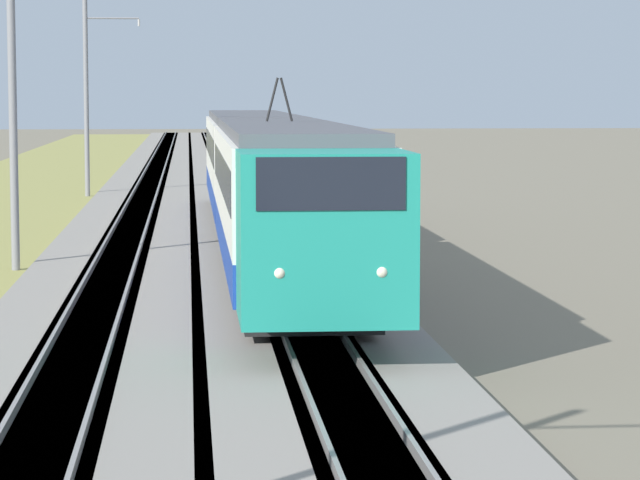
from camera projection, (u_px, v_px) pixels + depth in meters
The scene contains 7 objects.
ballast_main at pixel (134, 224), 53.51m from camera, with size 240.00×4.40×0.30m.
ballast_adjacent at pixel (252, 224), 53.87m from camera, with size 240.00×4.40×0.30m.
track_main at pixel (134, 224), 53.51m from camera, with size 240.00×1.57×0.45m.
track_adjacent at pixel (252, 223), 53.87m from camera, with size 240.00×1.57×0.45m.
passenger_train at pixel (266, 175), 43.80m from camera, with size 39.52×2.99×5.16m.
catenary_mast_mid at pixel (15, 93), 39.54m from camera, with size 0.22×2.56×9.25m.
catenary_mast_far at pixel (87, 96), 68.20m from camera, with size 0.22×2.56×9.04m.
Camera 1 is at (-3.68, -1.93, 4.78)m, focal length 85.00 mm.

